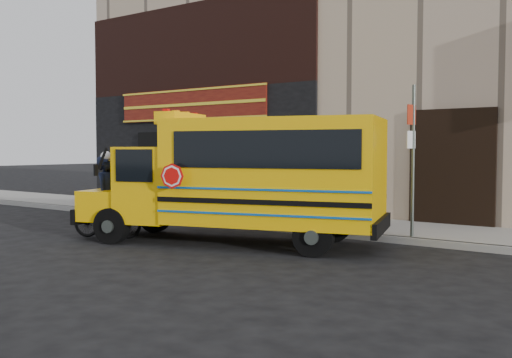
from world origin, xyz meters
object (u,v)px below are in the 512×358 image
object	(u,v)px
school_bus	(246,176)
cyclist	(107,198)
bicycle	(107,216)
sign_pole	(413,157)

from	to	relation	value
school_bus	cyclist	bearing A→B (deg)	-158.77
school_bus	bicycle	bearing A→B (deg)	-159.71
sign_pole	bicycle	distance (m)	7.18
school_bus	bicycle	world-z (taller)	school_bus
cyclist	school_bus	bearing A→B (deg)	-92.74
bicycle	cyclist	size ratio (longest dim) A/B	0.92
bicycle	cyclist	bearing A→B (deg)	-158.93
school_bus	cyclist	distance (m)	3.44
school_bus	bicycle	size ratio (longest dim) A/B	4.15
sign_pole	bicycle	size ratio (longest dim) A/B	2.03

